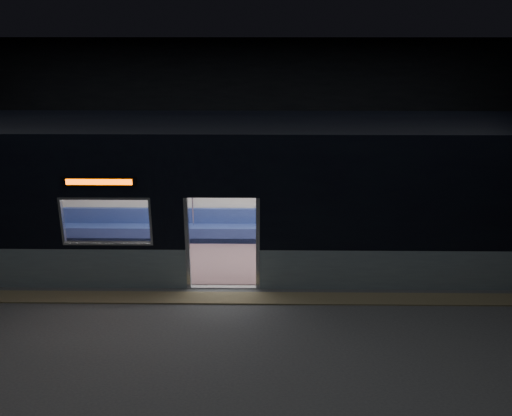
{
  "coord_description": "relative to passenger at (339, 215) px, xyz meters",
  "views": [
    {
      "loc": [
        0.83,
        -9.42,
        5.44
      ],
      "look_at": [
        0.69,
        2.3,
        1.39
      ],
      "focal_mm": 38.0,
      "sensor_mm": 36.0,
      "label": 1
    }
  ],
  "objects": [
    {
      "name": "station_envelope",
      "position": [
        -2.79,
        -3.55,
        2.89
      ],
      "size": [
        24.0,
        14.0,
        5.0
      ],
      "color": "black",
      "rests_on": "station_floor"
    },
    {
      "name": "metro_car",
      "position": [
        -2.79,
        -1.0,
        1.07
      ],
      "size": [
        18.0,
        3.04,
        3.35
      ],
      "color": "#8FA5AB",
      "rests_on": "station_floor"
    },
    {
      "name": "handbag",
      "position": [
        -0.02,
        -0.21,
        -0.11
      ],
      "size": [
        0.28,
        0.26,
        0.12
      ],
      "primitive_type": "cube",
      "rotation": [
        0.0,
        0.0,
        -0.28
      ],
      "color": "black",
      "rests_on": "passenger"
    },
    {
      "name": "passenger",
      "position": [
        0.0,
        0.0,
        0.0
      ],
      "size": [
        0.41,
        0.67,
        1.31
      ],
      "rotation": [
        0.0,
        0.0,
        0.2
      ],
      "color": "black",
      "rests_on": "metro_car"
    },
    {
      "name": "transit_map",
      "position": [
        -0.43,
        0.31,
        0.69
      ],
      "size": [
        0.96,
        0.03,
        0.62
      ],
      "primitive_type": "cube",
      "color": "white",
      "rests_on": "metro_car"
    },
    {
      "name": "tactile_strip",
      "position": [
        -2.79,
        -3.0,
        -0.76
      ],
      "size": [
        22.8,
        0.5,
        0.03
      ],
      "primitive_type": "cube",
      "color": "#8C7F59",
      "rests_on": "station_floor"
    },
    {
      "name": "station_floor",
      "position": [
        -2.79,
        -3.55,
        -0.78
      ],
      "size": [
        24.0,
        14.0,
        0.01
      ],
      "primitive_type": "cube",
      "color": "#47494C",
      "rests_on": "ground"
    }
  ]
}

